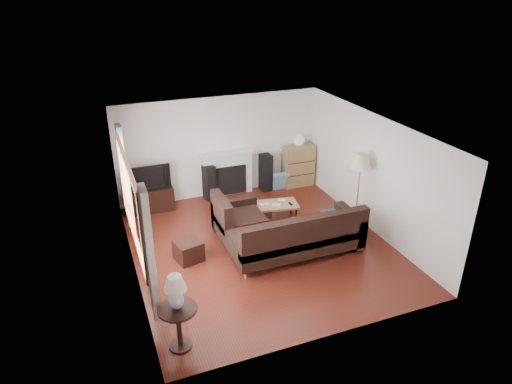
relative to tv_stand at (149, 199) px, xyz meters
name	(u,v)px	position (x,y,z in m)	size (l,w,h in m)	color
room	(262,191)	(1.84, -2.47, 0.97)	(5.10, 5.60, 2.54)	#581E13
window	(131,202)	(-0.61, -2.67, 1.27)	(0.12, 2.74, 1.54)	#955837
curtain_near	(150,255)	(-0.56, -4.19, 1.12)	(0.10, 0.35, 2.10)	beige
curtain_far	(125,177)	(-0.56, -1.15, 1.12)	(0.10, 0.35, 2.10)	beige
fireplace	(228,173)	(1.99, 0.17, 0.30)	(1.40, 0.26, 1.15)	white
tv_stand	(149,199)	(0.00, 0.00, 0.00)	(1.11, 0.50, 0.55)	black
television	(147,177)	(0.00, 0.00, 0.58)	(1.04, 0.14, 0.60)	black
speaker_left	(209,182)	(1.48, 0.08, 0.16)	(0.24, 0.29, 0.87)	black
speaker_right	(266,172)	(2.98, 0.08, 0.20)	(0.26, 0.32, 0.95)	black
bookshelf	(298,165)	(3.89, 0.06, 0.27)	(0.79, 0.38, 1.09)	#9B7E48
globe_lamp	(299,140)	(3.89, 0.06, 0.95)	(0.27, 0.27, 0.27)	white
sectional_sofa	(296,233)	(2.39, -2.93, 0.18)	(2.83, 2.07, 0.92)	black
coffee_table	(274,212)	(2.54, -1.51, -0.08)	(1.02, 0.56, 0.40)	#A1794D
footstool	(188,251)	(0.36, -2.39, -0.08)	(0.48, 0.48, 0.40)	black
floor_lamp	(358,191)	(4.06, -2.44, 0.58)	(0.44, 0.44, 1.71)	#C38543
side_table	(179,327)	(-0.31, -4.61, 0.08)	(0.57, 0.57, 0.71)	black
table_lamp	(176,293)	(-0.31, -4.61, 0.70)	(0.33, 0.33, 0.54)	silver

